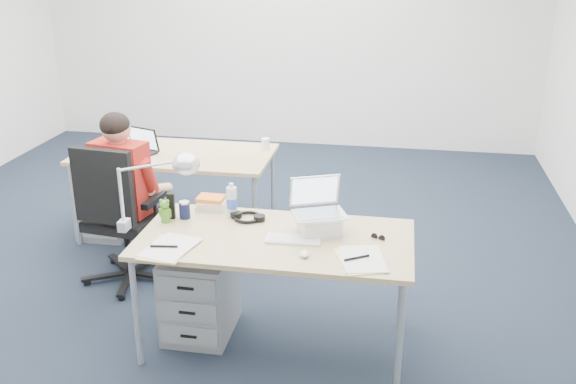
{
  "coord_description": "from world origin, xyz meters",
  "views": [
    {
      "loc": [
        1.39,
        -4.14,
        2.33
      ],
      "look_at": [
        0.72,
        -0.38,
        0.85
      ],
      "focal_mm": 40.0,
      "sensor_mm": 36.0,
      "label": 1
    }
  ],
  "objects": [
    {
      "name": "silver_laptop",
      "position": [
        0.96,
        -0.71,
        0.89
      ],
      "size": [
        0.37,
        0.34,
        0.32
      ],
      "primitive_type": null,
      "rotation": [
        0.0,
        0.0,
        0.39
      ],
      "color": "silver",
      "rests_on": "desk_near"
    },
    {
      "name": "dark_laptop",
      "position": [
        -0.71,
        0.55,
        0.84
      ],
      "size": [
        0.38,
        0.38,
        0.22
      ],
      "primitive_type": null,
      "rotation": [
        0.0,
        0.0,
        -0.35
      ],
      "color": "black",
      "rests_on": "desk_far"
    },
    {
      "name": "seated_person",
      "position": [
        -0.49,
        -0.03,
        0.63
      ],
      "size": [
        0.46,
        0.72,
        1.26
      ],
      "rotation": [
        0.0,
        0.0,
        -0.2
      ],
      "color": "#AA2018",
      "rests_on": "ground"
    },
    {
      "name": "water_bottle",
      "position": [
        0.39,
        -0.54,
        0.84
      ],
      "size": [
        0.09,
        0.09,
        0.22
      ],
      "primitive_type": "cylinder",
      "rotation": [
        0.0,
        0.0,
        -0.33
      ],
      "color": "silver",
      "rests_on": "desk_near"
    },
    {
      "name": "sunglasses",
      "position": [
        1.31,
        -0.73,
        0.74
      ],
      "size": [
        0.1,
        0.07,
        0.02
      ],
      "primitive_type": null,
      "rotation": [
        0.0,
        0.0,
        -0.43
      ],
      "color": "black",
      "rests_on": "desk_near"
    },
    {
      "name": "bear_figurine",
      "position": [
        0.01,
        -0.71,
        0.81
      ],
      "size": [
        0.1,
        0.08,
        0.15
      ],
      "primitive_type": null,
      "rotation": [
        0.0,
        0.0,
        -0.35
      ],
      "color": "#337E21",
      "rests_on": "desk_near"
    },
    {
      "name": "far_papers",
      "position": [
        -0.97,
        0.72,
        0.73
      ],
      "size": [
        0.23,
        0.32,
        0.01
      ],
      "primitive_type": "cube",
      "rotation": [
        0.0,
        0.0,
        -0.05
      ],
      "color": "white",
      "rests_on": "desk_far"
    },
    {
      "name": "book_stack",
      "position": [
        0.23,
        -0.46,
        0.77
      ],
      "size": [
        0.22,
        0.19,
        0.08
      ],
      "primitive_type": "cube",
      "rotation": [
        0.0,
        0.0,
        -0.34
      ],
      "color": "silver",
      "rests_on": "desk_near"
    },
    {
      "name": "far_cup",
      "position": [
        0.31,
        0.86,
        0.78
      ],
      "size": [
        0.08,
        0.08,
        0.1
      ],
      "primitive_type": "cylinder",
      "rotation": [
        0.0,
        0.0,
        0.16
      ],
      "color": "white",
      "rests_on": "desk_far"
    },
    {
      "name": "headphones",
      "position": [
        0.5,
        -0.58,
        0.75
      ],
      "size": [
        0.25,
        0.21,
        0.04
      ],
      "primitive_type": null,
      "rotation": [
        0.0,
        0.0,
        -0.15
      ],
      "color": "black",
      "rests_on": "desk_near"
    },
    {
      "name": "room",
      "position": [
        0.0,
        0.0,
        1.71
      ],
      "size": [
        6.02,
        7.02,
        2.8
      ],
      "color": "silver",
      "rests_on": "ground"
    },
    {
      "name": "computer_mouse",
      "position": [
        0.92,
        -1.02,
        0.74
      ],
      "size": [
        0.06,
        0.09,
        0.03
      ],
      "primitive_type": "ellipsoid",
      "rotation": [
        0.0,
        0.0,
        0.14
      ],
      "color": "white",
      "rests_on": "desk_near"
    },
    {
      "name": "papers_left",
      "position": [
        0.16,
        -1.07,
        0.74
      ],
      "size": [
        0.29,
        0.37,
        0.01
      ],
      "primitive_type": "cube",
      "rotation": [
        0.0,
        0.0,
        -0.17
      ],
      "color": "#F1E58B",
      "rests_on": "desk_near"
    },
    {
      "name": "wireless_keyboard",
      "position": [
        0.83,
        -0.84,
        0.74
      ],
      "size": [
        0.32,
        0.14,
        0.02
      ],
      "primitive_type": "cube",
      "rotation": [
        0.0,
        0.0,
        0.03
      ],
      "color": "white",
      "rests_on": "desk_near"
    },
    {
      "name": "office_chair",
      "position": [
        -0.52,
        -0.21,
        0.3
      ],
      "size": [
        0.75,
        0.75,
        1.07
      ],
      "rotation": [
        0.0,
        0.0,
        -0.11
      ],
      "color": "black",
      "rests_on": "ground"
    },
    {
      "name": "cordless_phone",
      "position": [
        0.03,
        -0.65,
        0.81
      ],
      "size": [
        0.05,
        0.03,
        0.17
      ],
      "primitive_type": "cube",
      "rotation": [
        0.0,
        0.0,
        0.1
      ],
      "color": "black",
      "rests_on": "desk_near"
    },
    {
      "name": "papers_right",
      "position": [
        1.23,
        -1.02,
        0.74
      ],
      "size": [
        0.3,
        0.37,
        0.01
      ],
      "primitive_type": "cube",
      "rotation": [
        0.0,
        0.0,
        0.27
      ],
      "color": "#F1E58B",
      "rests_on": "desk_near"
    },
    {
      "name": "desk_lamp",
      "position": [
        -0.03,
        -0.87,
        0.99
      ],
      "size": [
        0.49,
        0.35,
        0.53
      ],
      "primitive_type": null,
      "rotation": [
        0.0,
        0.0,
        -0.44
      ],
      "color": "silver",
      "rests_on": "desk_near"
    },
    {
      "name": "drawer_pedestal_far",
      "position": [
        -1.01,
        0.57,
        0.28
      ],
      "size": [
        0.4,
        0.5,
        0.55
      ],
      "primitive_type": "cube",
      "color": "gray",
      "rests_on": "ground"
    },
    {
      "name": "drawer_pedestal_near",
      "position": [
        0.22,
        -0.74,
        0.28
      ],
      "size": [
        0.4,
        0.5,
        0.55
      ],
      "primitive_type": "cube",
      "color": "gray",
      "rests_on": "ground"
    },
    {
      "name": "floor",
      "position": [
        0.0,
        0.0,
        0.0
      ],
      "size": [
        7.0,
        7.0,
        0.0
      ],
      "primitive_type": "plane",
      "color": "black",
      "rests_on": "ground"
    },
    {
      "name": "desk_far",
      "position": [
        -0.41,
        0.65,
        0.68
      ],
      "size": [
        1.6,
        0.8,
        0.73
      ],
      "color": "tan",
      "rests_on": "ground"
    },
    {
      "name": "can_koozie",
      "position": [
        0.11,
        -0.63,
        0.79
      ],
      "size": [
        0.07,
        0.07,
        0.11
      ],
      "primitive_type": "cylinder",
      "rotation": [
        0.0,
        0.0,
        0.12
      ],
      "color": "#13183B",
      "rests_on": "desk_near"
    },
    {
      "name": "desk_near",
      "position": [
        0.72,
        -0.81,
        0.68
      ],
      "size": [
        1.6,
        0.8,
        0.73
      ],
      "color": "tan",
      "rests_on": "ground"
    }
  ]
}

